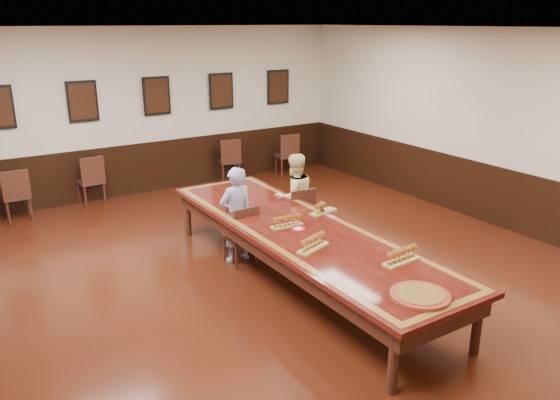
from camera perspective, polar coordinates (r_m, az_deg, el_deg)
floor at (r=7.31m, az=2.14°, el=-8.59°), size 8.00×10.00×0.02m
ceiling at (r=6.52m, az=2.49°, el=17.56°), size 8.00×10.00×0.02m
wall_back at (r=11.13m, az=-12.80°, el=9.07°), size 8.00×0.02×3.20m
wall_right at (r=9.57m, az=22.56°, el=6.69°), size 0.02×10.00×3.20m
chair_man at (r=7.70m, az=-4.21°, el=-3.55°), size 0.43×0.46×0.87m
chair_woman at (r=8.46m, az=1.80°, el=-1.45°), size 0.45×0.48×0.88m
spare_chair_a at (r=10.36m, az=-25.85°, el=0.54°), size 0.45×0.48×0.92m
spare_chair_b at (r=10.77m, az=-19.22°, el=2.03°), size 0.48×0.51×0.94m
spare_chair_c at (r=11.74m, az=-5.38°, el=4.24°), size 0.53×0.56×0.93m
spare_chair_d at (r=12.15m, az=0.69°, el=4.83°), size 0.53×0.56×0.94m
person_man at (r=7.68m, az=-4.62°, el=-1.55°), size 0.52×0.36×1.38m
person_woman at (r=8.45m, az=1.50°, el=0.32°), size 0.72×0.58×1.37m
pink_phone at (r=7.43m, az=5.44°, el=-1.75°), size 0.08×0.15×0.01m
wainscoting at (r=7.09m, az=2.19°, el=-4.91°), size 8.00×10.00×1.00m
conference_table at (r=7.05m, az=2.20°, el=-4.07°), size 1.40×5.00×0.76m
posters at (r=11.03m, az=-12.77°, el=10.57°), size 6.14×0.04×0.74m
flight_a at (r=7.03m, az=0.74°, el=-2.25°), size 0.44×0.16×0.16m
flight_b at (r=7.54m, az=4.39°, el=-0.85°), size 0.46×0.22×0.16m
flight_c at (r=6.36m, az=3.49°, el=-4.47°), size 0.49×0.29×0.18m
flight_d at (r=6.15m, az=12.62°, el=-5.72°), size 0.49×0.18×0.18m
red_plate_grp at (r=6.96m, az=1.92°, el=-3.06°), size 0.18×0.18×0.02m
carved_platter at (r=5.49m, az=14.42°, el=-9.65°), size 0.59×0.59×0.05m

